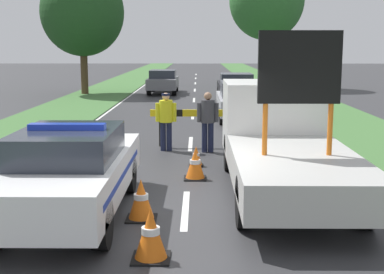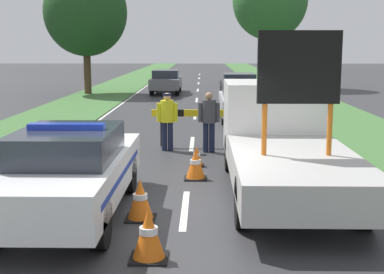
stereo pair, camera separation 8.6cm
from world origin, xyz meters
name	(u,v)px [view 2 (the right image)]	position (x,y,z in m)	size (l,w,h in m)	color
ground_plane	(184,213)	(0.00, 0.00, 0.00)	(160.00, 160.00, 0.00)	#333335
lane_markings	(196,106)	(0.00, 16.96, 0.00)	(7.67, 62.13, 0.01)	silver
grass_verge_left	(92,99)	(-5.71, 20.00, 0.01)	(3.66, 120.00, 0.03)	#427038
grass_verge_right	(302,100)	(5.71, 20.00, 0.01)	(3.66, 120.00, 0.03)	#427038
police_car	(70,170)	(-1.94, -0.18, 0.81)	(1.81, 4.98, 1.63)	white
work_truck	(281,137)	(1.94, 1.94, 1.03)	(2.19, 6.38, 3.16)	white
road_barrier	(200,116)	(0.24, 6.33, 0.89)	(2.82, 0.08, 1.08)	black
police_officer	(167,116)	(-0.67, 5.68, 0.97)	(0.58, 0.37, 1.62)	#191E38
pedestrian_civilian	(209,117)	(0.49, 5.48, 0.97)	(0.60, 0.38, 1.66)	#191E38
traffic_cone_near_police	(197,156)	(0.18, 3.76, 0.24)	(0.35, 0.35, 0.49)	black
traffic_cone_near_truck	(149,234)	(-0.42, -2.05, 0.36)	(0.53, 0.53, 0.72)	black
traffic_cone_behind_barrier	(196,164)	(0.16, 2.46, 0.34)	(0.49, 0.49, 0.68)	black
traffic_cone_lane_edge	(140,199)	(-0.73, -0.34, 0.35)	(0.51, 0.51, 0.70)	black
queued_car_sedan_silver	(242,100)	(1.89, 12.11, 0.77)	(1.74, 4.70, 1.51)	#B2B2B7
queued_car_sedan_black	(239,87)	(2.16, 18.37, 0.81)	(1.79, 4.39, 1.52)	black
queued_car_suv_grey	(166,81)	(-1.94, 23.92, 0.76)	(1.75, 4.52, 1.44)	slate
roadside_tree_near_left	(270,1)	(4.87, 28.32, 5.92)	(5.08, 5.08, 8.61)	#4C3823
roadside_tree_near_right	(86,12)	(-6.64, 23.28, 4.85)	(4.92, 4.92, 7.45)	#4C3823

